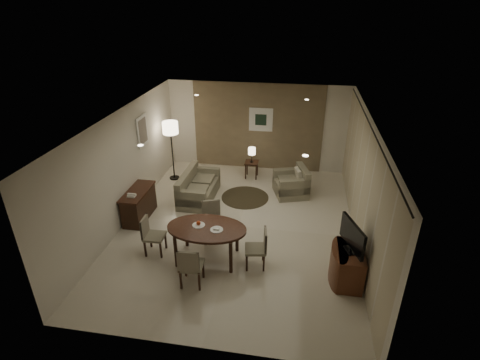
% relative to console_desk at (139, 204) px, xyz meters
% --- Properties ---
extents(room_shell, '(5.50, 7.00, 2.70)m').
position_rel_console_desk_xyz_m(room_shell, '(2.49, 0.40, 0.98)').
color(room_shell, beige).
rests_on(room_shell, ground).
extents(taupe_accent, '(3.96, 0.03, 2.70)m').
position_rel_console_desk_xyz_m(taupe_accent, '(2.49, 3.48, 0.98)').
color(taupe_accent, '#7B694C').
rests_on(taupe_accent, wall_back).
extents(curtain_wall, '(0.08, 6.70, 2.58)m').
position_rel_console_desk_xyz_m(curtain_wall, '(5.17, 0.00, 0.95)').
color(curtain_wall, beige).
rests_on(curtain_wall, wall_right).
extents(curtain_rod, '(0.03, 6.80, 0.03)m').
position_rel_console_desk_xyz_m(curtain_rod, '(5.17, 0.00, 2.27)').
color(curtain_rod, black).
rests_on(curtain_rod, wall_right).
extents(art_back_frame, '(0.72, 0.03, 0.72)m').
position_rel_console_desk_xyz_m(art_back_frame, '(2.59, 3.46, 1.23)').
color(art_back_frame, silver).
rests_on(art_back_frame, wall_back).
extents(art_back_canvas, '(0.34, 0.01, 0.34)m').
position_rel_console_desk_xyz_m(art_back_canvas, '(2.59, 3.44, 1.23)').
color(art_back_canvas, black).
rests_on(art_back_canvas, wall_back).
extents(art_left_frame, '(0.03, 0.60, 0.80)m').
position_rel_console_desk_xyz_m(art_left_frame, '(-0.23, 1.20, 1.48)').
color(art_left_frame, silver).
rests_on(art_left_frame, wall_left).
extents(art_left_canvas, '(0.01, 0.46, 0.64)m').
position_rel_console_desk_xyz_m(art_left_canvas, '(-0.21, 1.20, 1.48)').
color(art_left_canvas, gray).
rests_on(art_left_canvas, wall_left).
extents(downlight_nl, '(0.10, 0.10, 0.01)m').
position_rel_console_desk_xyz_m(downlight_nl, '(1.09, -1.80, 2.31)').
color(downlight_nl, white).
rests_on(downlight_nl, ceiling).
extents(downlight_nr, '(0.10, 0.10, 0.01)m').
position_rel_console_desk_xyz_m(downlight_nr, '(3.89, -1.80, 2.31)').
color(downlight_nr, white).
rests_on(downlight_nr, ceiling).
extents(downlight_fl, '(0.10, 0.10, 0.01)m').
position_rel_console_desk_xyz_m(downlight_fl, '(1.09, 1.80, 2.31)').
color(downlight_fl, white).
rests_on(downlight_fl, ceiling).
extents(downlight_fr, '(0.10, 0.10, 0.01)m').
position_rel_console_desk_xyz_m(downlight_fr, '(3.89, 1.80, 2.31)').
color(downlight_fr, white).
rests_on(downlight_fr, ceiling).
extents(console_desk, '(0.48, 1.20, 0.75)m').
position_rel_console_desk_xyz_m(console_desk, '(0.00, 0.00, 0.00)').
color(console_desk, '#442416').
rests_on(console_desk, floor).
extents(telephone, '(0.20, 0.14, 0.09)m').
position_rel_console_desk_xyz_m(telephone, '(0.00, -0.30, 0.43)').
color(telephone, white).
rests_on(telephone, console_desk).
extents(tv_cabinet, '(0.48, 0.90, 0.70)m').
position_rel_console_desk_xyz_m(tv_cabinet, '(4.89, -1.50, -0.03)').
color(tv_cabinet, brown).
rests_on(tv_cabinet, floor).
extents(flat_tv, '(0.36, 0.85, 0.60)m').
position_rel_console_desk_xyz_m(flat_tv, '(4.87, -1.50, 0.65)').
color(flat_tv, black).
rests_on(flat_tv, tv_cabinet).
extents(dining_table, '(1.64, 1.02, 0.77)m').
position_rel_console_desk_xyz_m(dining_table, '(2.05, -1.29, 0.01)').
color(dining_table, '#442416').
rests_on(dining_table, floor).
extents(chair_near, '(0.45, 0.45, 0.89)m').
position_rel_console_desk_xyz_m(chair_near, '(1.94, -2.08, 0.07)').
color(chair_near, gray).
rests_on(chair_near, floor).
extents(chair_far, '(0.56, 0.56, 0.90)m').
position_rel_console_desk_xyz_m(chair_far, '(2.00, -0.61, 0.07)').
color(chair_far, gray).
rests_on(chair_far, floor).
extents(chair_left, '(0.43, 0.43, 0.85)m').
position_rel_console_desk_xyz_m(chair_left, '(0.90, -1.28, 0.05)').
color(chair_left, gray).
rests_on(chair_left, floor).
extents(chair_right, '(0.47, 0.47, 0.85)m').
position_rel_console_desk_xyz_m(chair_right, '(3.06, -1.37, 0.05)').
color(chair_right, gray).
rests_on(chair_right, floor).
extents(plate_a, '(0.26, 0.26, 0.02)m').
position_rel_console_desk_xyz_m(plate_a, '(1.87, -1.24, 0.40)').
color(plate_a, white).
rests_on(plate_a, dining_table).
extents(plate_b, '(0.26, 0.26, 0.02)m').
position_rel_console_desk_xyz_m(plate_b, '(2.27, -1.34, 0.40)').
color(plate_b, white).
rests_on(plate_b, dining_table).
extents(fruit_apple, '(0.09, 0.09, 0.09)m').
position_rel_console_desk_xyz_m(fruit_apple, '(1.87, -1.24, 0.45)').
color(fruit_apple, '#BD3A15').
rests_on(fruit_apple, plate_a).
extents(napkin, '(0.12, 0.08, 0.03)m').
position_rel_console_desk_xyz_m(napkin, '(2.27, -1.34, 0.42)').
color(napkin, white).
rests_on(napkin, plate_b).
extents(round_rug, '(1.29, 1.29, 0.01)m').
position_rel_console_desk_xyz_m(round_rug, '(2.42, 1.44, -0.37)').
color(round_rug, '#3C3321').
rests_on(round_rug, floor).
extents(sofa, '(1.63, 0.84, 0.76)m').
position_rel_console_desk_xyz_m(sofa, '(1.19, 1.20, 0.00)').
color(sofa, gray).
rests_on(sofa, floor).
extents(armchair, '(1.07, 1.10, 0.79)m').
position_rel_console_desk_xyz_m(armchair, '(3.64, 1.84, 0.02)').
color(armchair, gray).
rests_on(armchair, floor).
extents(side_table, '(0.40, 0.40, 0.50)m').
position_rel_console_desk_xyz_m(side_table, '(2.42, 2.74, -0.12)').
color(side_table, '#331C11').
rests_on(side_table, floor).
extents(table_lamp, '(0.22, 0.22, 0.50)m').
position_rel_console_desk_xyz_m(table_lamp, '(2.42, 2.74, 0.38)').
color(table_lamp, '#FFEAC1').
rests_on(table_lamp, side_table).
extents(floor_lamp, '(0.45, 0.45, 1.77)m').
position_rel_console_desk_xyz_m(floor_lamp, '(0.13, 2.27, 0.51)').
color(floor_lamp, '#FFE5B7').
rests_on(floor_lamp, floor).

